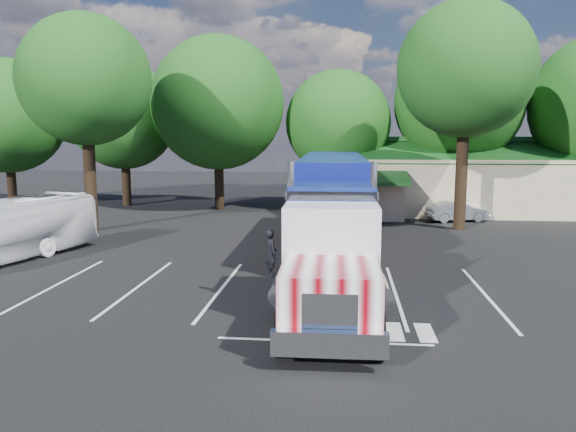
# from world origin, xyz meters

# --- Properties ---
(ground) EXTENTS (120.00, 120.00, 0.00)m
(ground) POSITION_xyz_m (0.00, 0.00, 0.00)
(ground) COLOR black
(ground) RESTS_ON ground
(event_hall) EXTENTS (24.20, 14.12, 5.55)m
(event_hall) POSITION_xyz_m (13.74, 17.81, 2.21)
(event_hall) COLOR #C8B395
(event_hall) RESTS_ON ground
(tree_row_a) EXTENTS (9.00, 9.00, 11.68)m
(tree_row_a) POSITION_xyz_m (-22.00, 16.50, 7.16)
(tree_row_a) COLOR black
(tree_row_a) RESTS_ON ground
(tree_row_b) EXTENTS (8.40, 8.40, 11.35)m
(tree_row_b) POSITION_xyz_m (-13.00, 17.80, 7.13)
(tree_row_b) COLOR black
(tree_row_b) RESTS_ON ground
(tree_row_c) EXTENTS (10.00, 10.00, 13.05)m
(tree_row_c) POSITION_xyz_m (-5.00, 16.20, 8.04)
(tree_row_c) COLOR black
(tree_row_c) RESTS_ON ground
(tree_row_d) EXTENTS (8.00, 8.00, 10.60)m
(tree_row_d) POSITION_xyz_m (4.00, 17.50, 6.58)
(tree_row_d) COLOR black
(tree_row_d) RESTS_ON ground
(tree_row_e) EXTENTS (9.60, 9.60, 12.90)m
(tree_row_e) POSITION_xyz_m (13.00, 18.00, 8.09)
(tree_row_e) COLOR black
(tree_row_e) RESTS_ON ground
(tree_near_left) EXTENTS (7.60, 7.60, 12.65)m
(tree_near_left) POSITION_xyz_m (-10.50, 6.00, 8.81)
(tree_near_left) COLOR black
(tree_near_left) RESTS_ON ground
(tree_near_right) EXTENTS (8.00, 8.00, 13.50)m
(tree_near_right) POSITION_xyz_m (11.50, 8.50, 9.46)
(tree_near_right) COLOR black
(tree_near_right) RESTS_ON ground
(semi_truck) EXTENTS (3.83, 23.24, 4.86)m
(semi_truck) POSITION_xyz_m (3.98, -0.47, 2.75)
(semi_truck) COLOR black
(semi_truck) RESTS_ON ground
(woman) EXTENTS (0.71, 0.82, 1.91)m
(woman) POSITION_xyz_m (1.60, -3.89, 0.95)
(woman) COLOR black
(woman) RESTS_ON ground
(bicycle) EXTENTS (1.09, 2.01, 1.00)m
(bicycle) POSITION_xyz_m (1.80, 8.00, 0.50)
(bicycle) COLOR black
(bicycle) RESTS_ON ground
(silver_sedan) EXTENTS (4.26, 2.46, 1.33)m
(silver_sedan) POSITION_xyz_m (12.00, 11.72, 0.66)
(silver_sedan) COLOR #B2B6BA
(silver_sedan) RESTS_ON ground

